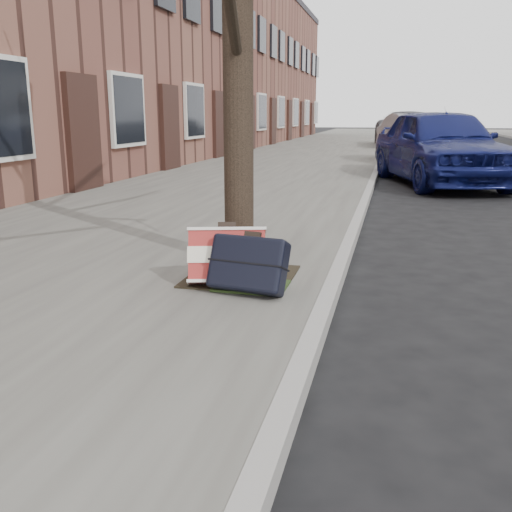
% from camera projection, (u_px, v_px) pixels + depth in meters
% --- Properties ---
extents(near_sidewalk, '(5.00, 70.00, 0.12)m').
position_uv_depth(near_sidewalk, '(302.00, 158.00, 18.13)').
color(near_sidewalk, slate).
rests_on(near_sidewalk, ground).
extents(house_near, '(6.80, 40.00, 7.00)m').
position_uv_depth(house_near, '(139.00, 52.00, 19.58)').
color(house_near, brown).
rests_on(house_near, ground).
extents(dirt_patch, '(0.85, 0.85, 0.02)m').
position_uv_depth(dirt_patch, '(241.00, 276.00, 4.71)').
color(dirt_patch, black).
rests_on(dirt_patch, near_sidewalk).
extents(suitcase_red, '(0.66, 0.47, 0.46)m').
position_uv_depth(suitcase_red, '(227.00, 257.00, 4.45)').
color(suitcase_red, maroon).
rests_on(suitcase_red, near_sidewalk).
extents(suitcase_navy, '(0.63, 0.43, 0.45)m').
position_uv_depth(suitcase_navy, '(248.00, 264.00, 4.25)').
color(suitcase_navy, black).
rests_on(suitcase_navy, near_sidewalk).
extents(car_near_front, '(3.04, 4.98, 1.58)m').
position_uv_depth(car_near_front, '(440.00, 146.00, 11.70)').
color(car_near_front, '#101652').
rests_on(car_near_front, ground).
extents(car_near_mid, '(2.71, 4.63, 1.44)m').
position_uv_depth(car_near_mid, '(423.00, 140.00, 15.54)').
color(car_near_mid, '#989B9F').
rests_on(car_near_mid, ground).
extents(car_near_back, '(2.91, 5.67, 1.53)m').
position_uv_depth(car_near_back, '(408.00, 130.00, 23.86)').
color(car_near_back, '#38373C').
rests_on(car_near_back, ground).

